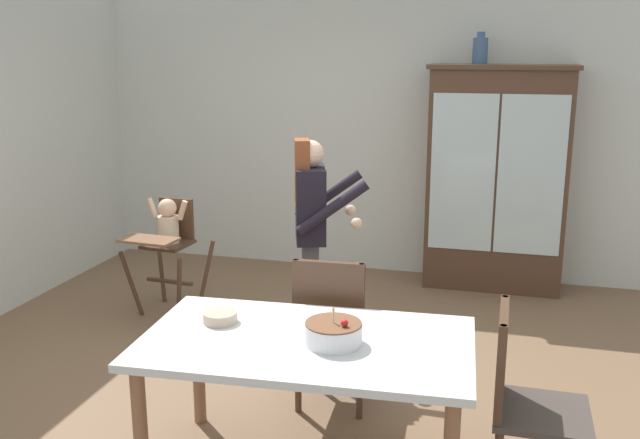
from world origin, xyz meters
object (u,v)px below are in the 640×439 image
at_px(adult_person, 311,220).
at_px(dining_table, 306,356).
at_px(birthday_cake, 333,333).
at_px(high_chair_with_toddler, 168,234).
at_px(dining_chair_far_side, 332,322).
at_px(ceramic_vase, 480,50).
at_px(china_cabinet, 496,179).
at_px(serving_bowl, 220,317).
at_px(dining_chair_right_end, 521,393).

distance_m(adult_person, dining_table, 1.56).
bearing_deg(dining_table, adult_person, 104.71).
bearing_deg(birthday_cake, high_chair_with_toddler, 134.02).
bearing_deg(dining_table, high_chair_with_toddler, 132.03).
height_order(birthday_cake, dining_chair_far_side, dining_chair_far_side).
bearing_deg(dining_chair_far_side, ceramic_vase, -107.29).
xyz_separation_m(china_cabinet, adult_person, (-1.21, -1.76, -0.03)).
distance_m(ceramic_vase, birthday_cake, 3.55).
xyz_separation_m(high_chair_with_toddler, serving_bowl, (1.24, -1.82, 0.11)).
bearing_deg(china_cabinet, ceramic_vase, 178.92).
relative_size(dining_table, dining_chair_right_end, 1.75).
bearing_deg(serving_bowl, dining_chair_far_side, 52.23).
distance_m(china_cabinet, dining_chair_right_end, 3.21).
distance_m(birthday_cake, dining_chair_far_side, 0.76).
xyz_separation_m(ceramic_vase, dining_chair_far_side, (-0.66, -2.56, -1.56)).
bearing_deg(dining_chair_right_end, high_chair_with_toddler, 56.54).
bearing_deg(serving_bowl, dining_chair_right_end, -1.04).
xyz_separation_m(high_chair_with_toddler, dining_table, (1.73, -1.92, -0.00)).
height_order(dining_table, dining_chair_right_end, dining_chair_right_end).
bearing_deg(dining_chair_far_side, adult_person, -69.29).
height_order(adult_person, dining_table, adult_person).
bearing_deg(ceramic_vase, china_cabinet, -1.08).
bearing_deg(birthday_cake, serving_bowl, 169.87).
distance_m(birthday_cake, serving_bowl, 0.65).
bearing_deg(dining_table, dining_chair_right_end, 3.81).
relative_size(ceramic_vase, dining_chair_right_end, 0.28).
xyz_separation_m(china_cabinet, dining_chair_right_end, (0.21, -3.17, -0.45)).
height_order(china_cabinet, adult_person, china_cabinet).
relative_size(adult_person, dining_chair_right_end, 1.59).
xyz_separation_m(china_cabinet, serving_bowl, (-1.32, -3.14, -0.24)).
distance_m(adult_person, dining_chair_right_end, 2.04).
height_order(china_cabinet, dining_chair_far_side, china_cabinet).
bearing_deg(high_chair_with_toddler, birthday_cake, -41.27).
bearing_deg(dining_chair_far_side, birthday_cake, 101.99).
distance_m(high_chair_with_toddler, adult_person, 1.45).
height_order(high_chair_with_toddler, birthday_cake, high_chair_with_toddler).
relative_size(ceramic_vase, birthday_cake, 0.96).
height_order(china_cabinet, high_chair_with_toddler, china_cabinet).
bearing_deg(high_chair_with_toddler, dining_chair_right_end, -29.14).
xyz_separation_m(dining_table, dining_chair_far_side, (-0.04, 0.68, -0.10)).
bearing_deg(serving_bowl, china_cabinet, 67.28).
bearing_deg(birthday_cake, adult_person, 109.53).
bearing_deg(adult_person, serving_bowl, 157.22).
bearing_deg(china_cabinet, adult_person, -124.41).
relative_size(china_cabinet, birthday_cake, 7.12).
bearing_deg(dining_chair_right_end, birthday_cake, 95.94).
relative_size(serving_bowl, dining_chair_right_end, 0.19).
xyz_separation_m(ceramic_vase, adult_person, (-1.01, -1.77, -1.14)).
relative_size(adult_person, dining_chair_far_side, 1.59).
bearing_deg(china_cabinet, dining_chair_far_side, -108.64).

